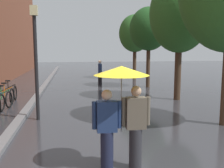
{
  "coord_description": "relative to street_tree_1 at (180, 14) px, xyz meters",
  "views": [
    {
      "loc": [
        -1.38,
        -5.47,
        2.48
      ],
      "look_at": [
        -0.17,
        2.51,
        1.35
      ],
      "focal_mm": 41.88,
      "sensor_mm": 36.0,
      "label": 1
    }
  ],
  "objects": [
    {
      "name": "street_tree_1",
      "position": [
        0.0,
        0.0,
        0.0
      ],
      "size": [
        2.78,
        2.78,
        5.84
      ],
      "color": "#473323",
      "rests_on": "ground"
    },
    {
      "name": "pedestrian_walking_midground",
      "position": [
        -3.13,
        5.51,
        -3.17
      ],
      "size": [
        0.26,
        0.59,
        1.65
      ],
      "color": "black",
      "rests_on": "ground"
    },
    {
      "name": "couple_under_umbrella",
      "position": [
        -3.97,
        -6.7,
        -2.61
      ],
      "size": [
        1.18,
        1.1,
        2.12
      ],
      "color": "#1E233D",
      "rests_on": "ground"
    },
    {
      "name": "street_tree_3",
      "position": [
        -0.04,
        8.6,
        -0.45
      ],
      "size": [
        2.5,
        2.5,
        5.04
      ],
      "color": "#473323",
      "rests_on": "ground"
    },
    {
      "name": "parked_bicycle_6",
      "position": [
        -8.12,
        0.22,
        -3.63
      ],
      "size": [
        1.1,
        0.73,
        0.96
      ],
      "color": "black",
      "rests_on": "ground"
    },
    {
      "name": "street_lamp_post",
      "position": [
        -6.14,
        -2.62,
        -1.74
      ],
      "size": [
        0.24,
        0.24,
        3.84
      ],
      "color": "black",
      "rests_on": "ground"
    },
    {
      "name": "parked_bicycle_7",
      "position": [
        -8.15,
        1.04,
        -3.63
      ],
      "size": [
        1.11,
        0.74,
        0.96
      ],
      "color": "black",
      "rests_on": "ground"
    },
    {
      "name": "street_tree_2",
      "position": [
        -0.25,
        4.07,
        -0.42
      ],
      "size": [
        2.38,
        2.38,
        4.95
      ],
      "color": "#473323",
      "rests_on": "ground"
    },
    {
      "name": "kerb_strip",
      "position": [
        -6.74,
        3.77,
        -3.95
      ],
      "size": [
        0.3,
        36.0,
        0.12
      ],
      "primitive_type": "cube",
      "color": "slate",
      "rests_on": "ground"
    },
    {
      "name": "ground_plane",
      "position": [
        -3.54,
        -6.23,
        -4.01
      ],
      "size": [
        80.0,
        80.0,
        0.0
      ],
      "primitive_type": "plane",
      "color": "#38383D"
    }
  ]
}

